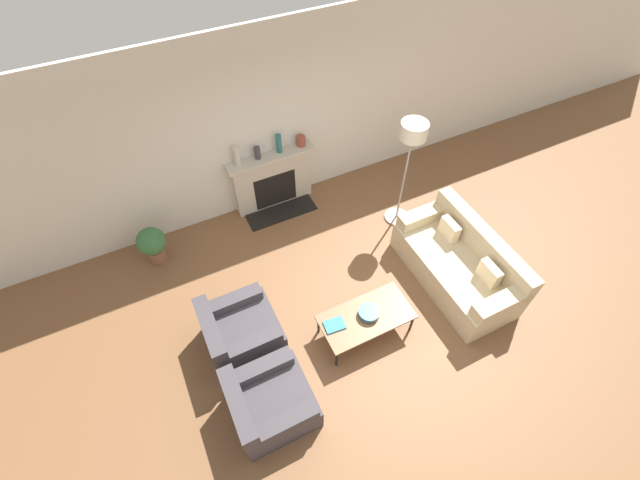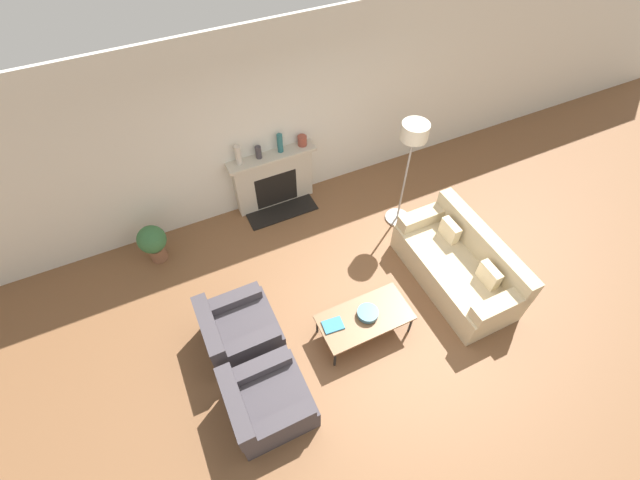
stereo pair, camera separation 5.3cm
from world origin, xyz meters
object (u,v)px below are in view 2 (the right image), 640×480
object	(u,v)px
couch	(459,266)
mantel_vase_left	(238,155)
book	(333,325)
mantel_vase_center_left	(258,152)
armchair_near	(266,402)
potted_plant	(153,242)
mantel_vase_center_right	(280,143)
mantel_vase_right	(302,141)
floor_lamp	(412,145)
fireplace	(274,180)
armchair_far	(238,330)
coffee_table	(365,318)
bowl	(368,313)

from	to	relation	value
couch	mantel_vase_left	world-z (taller)	mantel_vase_left
book	mantel_vase_center_left	bearing A→B (deg)	93.61
armchair_near	mantel_vase_left	bearing A→B (deg)	-15.25
book	potted_plant	world-z (taller)	potted_plant
mantel_vase_center_left	mantel_vase_center_right	bearing A→B (deg)	0.00
armchair_near	mantel_vase_center_left	world-z (taller)	mantel_vase_center_left
mantel_vase_right	floor_lamp	bearing A→B (deg)	-47.32
fireplace	armchair_near	bearing A→B (deg)	-113.25
floor_lamp	mantel_vase_left	bearing A→B (deg)	150.38
couch	mantel_vase_right	bearing A→B (deg)	-154.66
armchair_far	coffee_table	xyz separation A→B (m)	(1.50, -0.57, 0.09)
armchair_near	mantel_vase_center_left	xyz separation A→B (m)	(1.17, 3.18, 0.83)
armchair_near	coffee_table	distance (m)	1.56
fireplace	mantel_vase_left	distance (m)	0.83
mantel_vase_left	bowl	bearing A→B (deg)	-76.26
floor_lamp	mantel_vase_center_right	size ratio (longest dim) A/B	6.01
coffee_table	couch	bearing A→B (deg)	6.14
couch	mantel_vase_left	bearing A→B (deg)	-139.10
mantel_vase_left	armchair_near	bearing A→B (deg)	-105.25
mantel_vase_left	mantel_vase_center_left	xyz separation A→B (m)	(0.31, 0.00, -0.06)
fireplace	mantel_vase_center_left	distance (m)	0.64
armchair_far	mantel_vase_center_right	bearing A→B (deg)	-34.81
mantel_vase_center_left	potted_plant	xyz separation A→B (m)	(-1.84, -0.37, -0.72)
couch	mantel_vase_center_left	bearing A→B (deg)	-143.21
mantel_vase_center_left	mantel_vase_left	bearing A→B (deg)	180.00
mantel_vase_left	potted_plant	size ratio (longest dim) A/B	0.49
armchair_near	mantel_vase_right	bearing A→B (deg)	-30.63
floor_lamp	potted_plant	distance (m)	3.92
mantel_vase_center_left	floor_lamp	bearing A→B (deg)	-33.58
fireplace	mantel_vase_center_right	xyz separation A→B (m)	(0.16, 0.02, 0.66)
fireplace	mantel_vase_left	world-z (taller)	mantel_vase_left
fireplace	potted_plant	distance (m)	2.06
potted_plant	book	bearing A→B (deg)	-53.09
armchair_far	book	bearing A→B (deg)	-115.21
mantel_vase_left	potted_plant	bearing A→B (deg)	-166.55
armchair_far	mantel_vase_right	bearing A→B (deg)	-40.70
book	mantel_vase_left	bearing A→B (deg)	100.11
fireplace	book	bearing A→B (deg)	-95.92
fireplace	potted_plant	size ratio (longest dim) A/B	2.19
armchair_near	armchair_far	bearing A→B (deg)	0.00
armchair_near	mantel_vase_right	distance (m)	3.78
mantel_vase_center_right	mantel_vase_left	bearing A→B (deg)	180.00
mantel_vase_center_right	potted_plant	distance (m)	2.35
book	floor_lamp	size ratio (longest dim) A/B	0.15
fireplace	bowl	xyz separation A→B (m)	(0.18, -2.74, -0.05)
book	floor_lamp	xyz separation A→B (m)	(1.92, 1.48, 1.07)
couch	book	size ratio (longest dim) A/B	7.01
armchair_near	bowl	size ratio (longest dim) A/B	3.27
floor_lamp	mantel_vase_right	world-z (taller)	floor_lamp
mantel_vase_left	mantel_vase_center_left	world-z (taller)	mantel_vase_left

